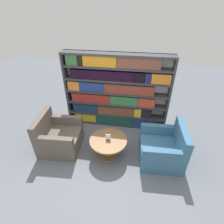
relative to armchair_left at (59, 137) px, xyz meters
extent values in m
plane|color=slate|center=(1.19, -0.29, -0.29)|extent=(14.00, 14.00, 0.00)
cube|color=silver|center=(1.19, 1.26, 0.69)|extent=(2.65, 0.05, 1.97)
cube|color=#333338|center=(-0.11, 1.14, 0.69)|extent=(0.05, 0.30, 1.97)
cube|color=#333338|center=(2.49, 1.14, 0.69)|extent=(0.05, 0.30, 1.97)
cube|color=#333338|center=(1.19, 1.14, -0.27)|extent=(2.55, 0.30, 0.05)
cube|color=#333338|center=(1.19, 1.14, 0.04)|extent=(2.55, 0.30, 0.05)
cube|color=#333338|center=(1.19, 1.14, 0.37)|extent=(2.55, 0.30, 0.05)
cube|color=#333338|center=(1.19, 1.14, 0.69)|extent=(2.55, 0.30, 0.05)
cube|color=#333338|center=(1.19, 1.14, 1.02)|extent=(2.55, 0.30, 0.05)
cube|color=#333338|center=(1.19, 1.14, 1.35)|extent=(2.55, 0.30, 0.05)
cube|color=#333338|center=(1.19, 1.14, 1.65)|extent=(2.55, 0.30, 0.05)
cube|color=gold|center=(0.34, 1.11, -0.12)|extent=(0.60, 0.20, 0.24)
cube|color=#164C37|center=(1.16, 1.11, -0.12)|extent=(1.03, 0.20, 0.24)
cube|color=navy|center=(1.95, 1.11, -0.12)|extent=(0.54, 0.20, 0.24)
cube|color=navy|center=(0.35, 1.11, 0.18)|extent=(0.67, 0.20, 0.24)
cube|color=brown|center=(1.19, 1.11, 0.18)|extent=(0.99, 0.20, 0.24)
cube|color=gold|center=(1.78, 1.11, 0.18)|extent=(0.17, 0.20, 0.24)
cube|color=black|center=(2.00, 1.11, 0.18)|extent=(0.26, 0.20, 0.24)
cube|color=maroon|center=(0.53, 1.11, 0.51)|extent=(1.01, 0.20, 0.24)
cube|color=#337240|center=(1.40, 1.11, 0.51)|extent=(0.72, 0.20, 0.24)
cube|color=#C13D2C|center=(1.97, 1.11, 0.51)|extent=(0.41, 0.20, 0.24)
cube|color=orange|center=(0.10, 1.11, 0.84)|extent=(0.30, 0.20, 0.24)
cube|color=navy|center=(0.57, 1.11, 0.84)|extent=(0.63, 0.20, 0.24)
cube|color=brown|center=(1.51, 1.11, 0.84)|extent=(1.22, 0.20, 0.24)
cube|color=black|center=(0.83, 1.11, 1.16)|extent=(1.55, 0.20, 0.23)
cube|color=black|center=(1.74, 1.11, 1.16)|extent=(0.25, 0.20, 0.23)
cube|color=#1E1F50|center=(1.94, 1.11, 1.16)|extent=(0.13, 0.20, 0.23)
cube|color=orange|center=(2.23, 1.11, 1.16)|extent=(0.44, 0.20, 0.23)
cube|color=#356833|center=(0.13, 1.11, 1.50)|extent=(0.28, 0.20, 0.25)
cube|color=black|center=(0.34, 1.11, 1.50)|extent=(0.12, 0.20, 0.25)
cube|color=orange|center=(0.80, 1.11, 1.50)|extent=(0.78, 0.20, 0.25)
cube|color=brown|center=(1.69, 1.11, 1.50)|extent=(0.99, 0.20, 0.25)
cube|color=brown|center=(0.05, 0.00, -0.09)|extent=(0.93, 0.95, 0.39)
cube|color=brown|center=(-0.32, -0.02, 0.34)|extent=(0.20, 0.90, 0.47)
cube|color=brown|center=(0.14, -0.38, 0.22)|extent=(0.74, 0.17, 0.23)
cube|color=brown|center=(0.09, 0.39, 0.22)|extent=(0.74, 0.17, 0.23)
cube|color=#386684|center=(2.33, 0.00, -0.09)|extent=(0.92, 0.94, 0.39)
cube|color=#386684|center=(2.70, 0.02, 0.34)|extent=(0.19, 0.90, 0.47)
cube|color=#386684|center=(2.24, 0.38, 0.22)|extent=(0.74, 0.16, 0.23)
cube|color=#386684|center=(2.28, -0.39, 0.22)|extent=(0.74, 0.16, 0.23)
cylinder|color=brown|center=(1.19, -0.08, -0.08)|extent=(0.15, 0.15, 0.42)
cylinder|color=brown|center=(1.19, -0.08, -0.28)|extent=(0.45, 0.45, 0.03)
cylinder|color=brown|center=(1.19, -0.08, 0.15)|extent=(0.81, 0.81, 0.04)
cube|color=black|center=(1.19, -0.08, 0.17)|extent=(0.06, 0.06, 0.01)
cube|color=white|center=(1.19, -0.08, 0.24)|extent=(0.11, 0.01, 0.15)
camera|label=1|loc=(1.72, -2.82, 2.74)|focal=28.00mm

